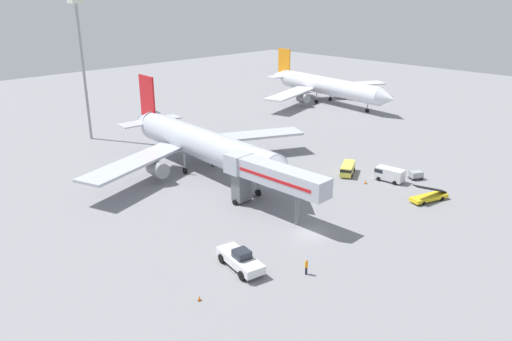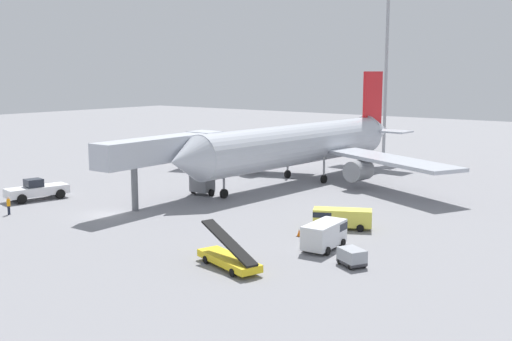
{
  "view_description": "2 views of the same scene",
  "coord_description": "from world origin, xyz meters",
  "px_view_note": "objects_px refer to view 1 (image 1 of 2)",
  "views": [
    {
      "loc": [
        -45.88,
        -36.81,
        30.03
      ],
      "look_at": [
        5.33,
        15.42,
        3.47
      ],
      "focal_mm": 35.09,
      "sensor_mm": 36.0,
      "label": 1
    },
    {
      "loc": [
        50.02,
        -39.45,
        14.41
      ],
      "look_at": [
        5.44,
        18.19,
        2.82
      ],
      "focal_mm": 43.48,
      "sensor_mm": 36.0,
      "label": 2
    }
  ],
  "objects_px": {
    "airplane_at_gate": "(201,144)",
    "baggage_cart_far_center": "(416,175)",
    "service_van_mid_center": "(348,169)",
    "safety_cone_bravo": "(199,298)",
    "jet_bridge": "(269,176)",
    "safety_cone_alpha": "(366,182)",
    "airplane_background": "(326,86)",
    "apron_light_mast": "(81,45)",
    "pushback_tug": "(240,260)",
    "service_van_near_right": "(389,174)",
    "belt_loader_truck": "(429,196)",
    "ground_crew_worker_foreground": "(306,266)"
  },
  "relations": [
    {
      "from": "apron_light_mast",
      "to": "service_van_near_right",
      "type": "bearing_deg",
      "value": -68.14
    },
    {
      "from": "belt_loader_truck",
      "to": "jet_bridge",
      "type": "bearing_deg",
      "value": 145.64
    },
    {
      "from": "service_van_near_right",
      "to": "airplane_background",
      "type": "relative_size",
      "value": 0.1
    },
    {
      "from": "jet_bridge",
      "to": "service_van_near_right",
      "type": "xyz_separation_m",
      "value": [
        23.34,
        -5.18,
        -4.37
      ]
    },
    {
      "from": "safety_cone_alpha",
      "to": "apron_light_mast",
      "type": "relative_size",
      "value": 0.02
    },
    {
      "from": "service_van_mid_center",
      "to": "safety_cone_bravo",
      "type": "height_order",
      "value": "service_van_mid_center"
    },
    {
      "from": "jet_bridge",
      "to": "safety_cone_bravo",
      "type": "xyz_separation_m",
      "value": [
        -20.37,
        -9.98,
        -5.36
      ]
    },
    {
      "from": "airplane_at_gate",
      "to": "airplane_background",
      "type": "distance_m",
      "value": 63.3
    },
    {
      "from": "safety_cone_bravo",
      "to": "apron_light_mast",
      "type": "height_order",
      "value": "apron_light_mast"
    },
    {
      "from": "safety_cone_alpha",
      "to": "safety_cone_bravo",
      "type": "height_order",
      "value": "safety_cone_alpha"
    },
    {
      "from": "pushback_tug",
      "to": "safety_cone_alpha",
      "type": "height_order",
      "value": "pushback_tug"
    },
    {
      "from": "safety_cone_bravo",
      "to": "pushback_tug",
      "type": "bearing_deg",
      "value": 13.07
    },
    {
      "from": "service_van_mid_center",
      "to": "apron_light_mast",
      "type": "distance_m",
      "value": 58.48
    },
    {
      "from": "airplane_at_gate",
      "to": "airplane_background",
      "type": "bearing_deg",
      "value": 18.37
    },
    {
      "from": "baggage_cart_far_center",
      "to": "safety_cone_alpha",
      "type": "relative_size",
      "value": 3.72
    },
    {
      "from": "airplane_at_gate",
      "to": "ground_crew_worker_foreground",
      "type": "xyz_separation_m",
      "value": [
        -12.89,
        -34.79,
        -4.0
      ]
    },
    {
      "from": "airplane_at_gate",
      "to": "belt_loader_truck",
      "type": "relative_size",
      "value": 6.98
    },
    {
      "from": "jet_bridge",
      "to": "baggage_cart_far_center",
      "type": "distance_m",
      "value": 28.92
    },
    {
      "from": "service_van_near_right",
      "to": "baggage_cart_far_center",
      "type": "relative_size",
      "value": 1.92
    },
    {
      "from": "pushback_tug",
      "to": "service_van_mid_center",
      "type": "bearing_deg",
      "value": 15.97
    },
    {
      "from": "airplane_at_gate",
      "to": "baggage_cart_far_center",
      "type": "bearing_deg",
      "value": -50.69
    },
    {
      "from": "airplane_at_gate",
      "to": "pushback_tug",
      "type": "relative_size",
      "value": 6.34
    },
    {
      "from": "safety_cone_bravo",
      "to": "apron_light_mast",
      "type": "xyz_separation_m",
      "value": [
        20.42,
        62.87,
        19.13
      ]
    },
    {
      "from": "service_van_near_right",
      "to": "safety_cone_alpha",
      "type": "bearing_deg",
      "value": 153.38
    },
    {
      "from": "airplane_background",
      "to": "baggage_cart_far_center",
      "type": "bearing_deg",
      "value": -127.38
    },
    {
      "from": "airplane_at_gate",
      "to": "safety_cone_bravo",
      "type": "bearing_deg",
      "value": -128.93
    },
    {
      "from": "pushback_tug",
      "to": "airplane_at_gate",
      "type": "bearing_deg",
      "value": 58.97
    },
    {
      "from": "service_van_near_right",
      "to": "pushback_tug",
      "type": "bearing_deg",
      "value": -175.13
    },
    {
      "from": "safety_cone_bravo",
      "to": "apron_light_mast",
      "type": "relative_size",
      "value": 0.02
    },
    {
      "from": "jet_bridge",
      "to": "baggage_cart_far_center",
      "type": "xyz_separation_m",
      "value": [
        27.39,
        -7.9,
        -4.9
      ]
    },
    {
      "from": "pushback_tug",
      "to": "ground_crew_worker_foreground",
      "type": "distance_m",
      "value": 7.49
    },
    {
      "from": "jet_bridge",
      "to": "safety_cone_bravo",
      "type": "distance_m",
      "value": 23.31
    },
    {
      "from": "jet_bridge",
      "to": "pushback_tug",
      "type": "height_order",
      "value": "jet_bridge"
    },
    {
      "from": "pushback_tug",
      "to": "airplane_background",
      "type": "bearing_deg",
      "value": 32.17
    },
    {
      "from": "apron_light_mast",
      "to": "airplane_at_gate",
      "type": "bearing_deg",
      "value": -82.73
    },
    {
      "from": "pushback_tug",
      "to": "baggage_cart_far_center",
      "type": "height_order",
      "value": "pushback_tug"
    },
    {
      "from": "jet_bridge",
      "to": "pushback_tug",
      "type": "bearing_deg",
      "value": -147.64
    },
    {
      "from": "service_van_near_right",
      "to": "apron_light_mast",
      "type": "xyz_separation_m",
      "value": [
        -23.3,
        58.07,
        18.15
      ]
    },
    {
      "from": "airplane_background",
      "to": "apron_light_mast",
      "type": "bearing_deg",
      "value": 168.97
    },
    {
      "from": "airplane_at_gate",
      "to": "baggage_cart_far_center",
      "type": "height_order",
      "value": "airplane_at_gate"
    },
    {
      "from": "baggage_cart_far_center",
      "to": "apron_light_mast",
      "type": "height_order",
      "value": "apron_light_mast"
    },
    {
      "from": "jet_bridge",
      "to": "safety_cone_alpha",
      "type": "bearing_deg",
      "value": -9.49
    },
    {
      "from": "airplane_at_gate",
      "to": "belt_loader_truck",
      "type": "bearing_deg",
      "value": -64.79
    },
    {
      "from": "pushback_tug",
      "to": "baggage_cart_far_center",
      "type": "distance_m",
      "value": 40.47
    },
    {
      "from": "jet_bridge",
      "to": "airplane_background",
      "type": "distance_m",
      "value": 75.9
    },
    {
      "from": "airplane_at_gate",
      "to": "airplane_background",
      "type": "xyz_separation_m",
      "value": [
        60.08,
        19.94,
        -0.26
      ]
    },
    {
      "from": "pushback_tug",
      "to": "safety_cone_bravo",
      "type": "relative_size",
      "value": 12.64
    },
    {
      "from": "ground_crew_worker_foreground",
      "to": "jet_bridge",
      "type": "bearing_deg",
      "value": 58.8
    },
    {
      "from": "safety_cone_alpha",
      "to": "jet_bridge",
      "type": "bearing_deg",
      "value": 170.51
    },
    {
      "from": "airplane_at_gate",
      "to": "apron_light_mast",
      "type": "distance_m",
      "value": 35.77
    }
  ]
}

